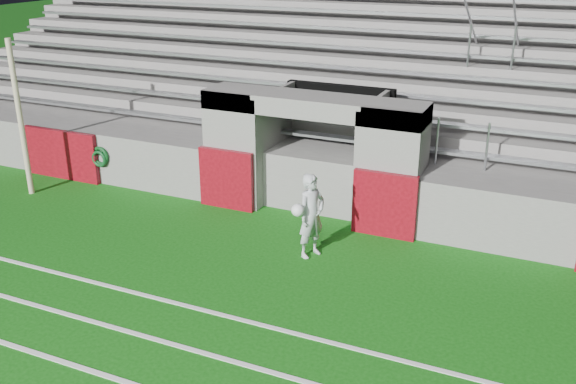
% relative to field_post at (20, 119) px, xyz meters
% --- Properties ---
extents(ground, '(90.00, 90.00, 0.00)m').
position_rel_field_post_xyz_m(ground, '(6.48, -1.81, -1.81)').
color(ground, '#0E510D').
rests_on(ground, ground).
extents(field_post, '(0.13, 0.13, 3.62)m').
position_rel_field_post_xyz_m(field_post, '(0.00, 0.00, 0.00)').
color(field_post, beige).
rests_on(field_post, ground).
extents(stadium_structure, '(26.00, 8.48, 5.42)m').
position_rel_field_post_xyz_m(stadium_structure, '(6.48, 6.16, -0.32)').
color(stadium_structure, slate).
rests_on(stadium_structure, ground).
extents(goalkeeper_with_ball, '(0.60, 0.77, 1.63)m').
position_rel_field_post_xyz_m(goalkeeper_with_ball, '(7.27, -0.28, -0.99)').
color(goalkeeper_with_ball, '#B4B9BF').
rests_on(goalkeeper_with_ball, ground).
extents(hose_coil, '(0.49, 0.13, 0.50)m').
position_rel_field_post_xyz_m(hose_coil, '(1.19, 1.12, -1.09)').
color(hose_coil, '#0C3C17').
rests_on(hose_coil, ground).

